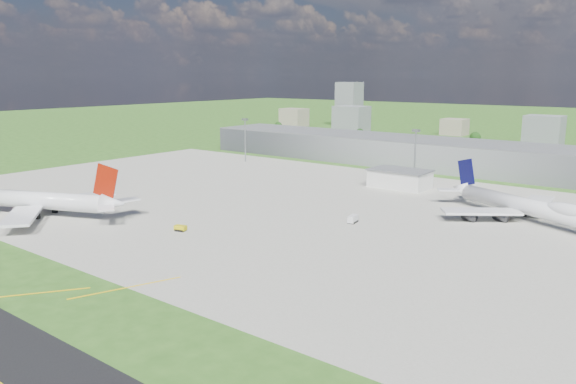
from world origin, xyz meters
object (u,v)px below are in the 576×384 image
Objects in this scene: airliner_red_twin at (37,201)px; tug_yellow at (180,228)px; airliner_blue_quad at (530,207)px; fire_truck at (24,201)px; van_white_near at (353,219)px.

tug_yellow is (58.16, 18.12, -4.56)m from airliner_red_twin.
tug_yellow is (-88.49, -84.84, -4.27)m from airliner_blue_quad.
airliner_red_twin reaches higher than fire_truck.
airliner_red_twin is 116.56m from van_white_near.
tug_yellow is 0.79× the size of van_white_near.
airliner_red_twin is at bearing -179.05° from tug_yellow.
airliner_blue_quad is 15.54× the size of tug_yellow.
airliner_red_twin is 1.06× the size of airliner_blue_quad.
airliner_red_twin is 22.52m from fire_truck.
fire_truck is at bearing -36.75° from airliner_red_twin.
tug_yellow is at bearing 10.24° from fire_truck.
van_white_near reaches higher than tug_yellow.
airliner_blue_quad is 122.66m from tug_yellow.
airliner_red_twin is 16.48× the size of tug_yellow.
airliner_blue_quad is 9.36× the size of fire_truck.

